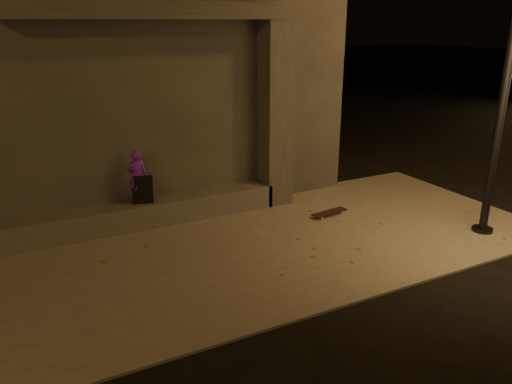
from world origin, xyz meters
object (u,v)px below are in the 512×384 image
backpack (143,192)px  column (275,116)px  skateboarder (137,177)px  skateboard (329,212)px

backpack → column: bearing=14.0°
skateboarder → backpack: size_ratio=1.87×
column → skateboarder: 2.95m
skateboarder → backpack: skateboarder is taller
column → backpack: (-2.75, -0.00, -1.17)m
skateboarder → backpack: (0.07, -0.00, -0.31)m
backpack → skateboard: 3.55m
skateboarder → skateboard: (3.36, -1.21, -0.87)m
column → skateboarder: column is taller
skateboard → backpack: bearing=152.2°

